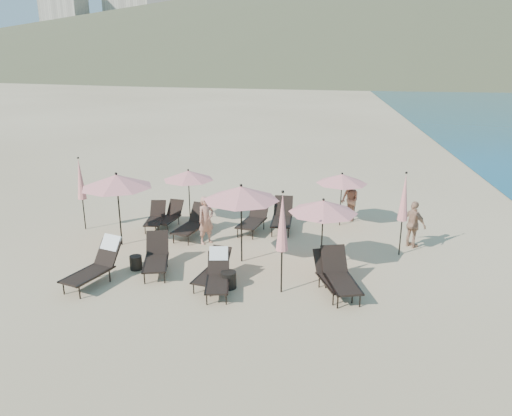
# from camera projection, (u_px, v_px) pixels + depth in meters

# --- Properties ---
(ground) EXTENTS (800.00, 800.00, 0.00)m
(ground) POSITION_uv_depth(u_px,v_px,m) (260.00, 283.00, 14.06)
(ground) COLOR #D6BA8C
(ground) RESTS_ON ground
(volcanic_headland) EXTENTS (690.00, 690.00, 55.00)m
(volcanic_headland) POSITION_uv_depth(u_px,v_px,m) (443.00, 14.00, 284.58)
(volcanic_headland) COLOR brown
(volcanic_headland) RESTS_ON ground
(hotel_skyline) EXTENTS (109.00, 82.00, 55.00)m
(hotel_skyline) POSITION_uv_depth(u_px,v_px,m) (146.00, 17.00, 274.28)
(hotel_skyline) COLOR beige
(hotel_skyline) RESTS_ON ground
(lounger_0) EXTENTS (1.27, 2.01, 1.18)m
(lounger_0) POSITION_uv_depth(u_px,v_px,m) (96.00, 264.00, 13.93)
(lounger_0) COLOR black
(lounger_0) RESTS_ON ground
(lounger_1) EXTENTS (1.05, 1.87, 1.01)m
(lounger_1) POSITION_uv_depth(u_px,v_px,m) (156.00, 256.00, 14.66)
(lounger_1) COLOR black
(lounger_1) RESTS_ON ground
(lounger_2) EXTENTS (0.82, 1.71, 1.02)m
(lounger_2) POSITION_uv_depth(u_px,v_px,m) (218.00, 273.00, 13.50)
(lounger_2) COLOR black
(lounger_2) RESTS_ON ground
(lounger_3) EXTENTS (0.93, 1.65, 0.90)m
(lounger_3) POSITION_uv_depth(u_px,v_px,m) (213.00, 270.00, 13.88)
(lounger_3) COLOR black
(lounger_3) RESTS_ON ground
(lounger_4) EXTENTS (1.17, 1.79, 0.96)m
(lounger_4) POSITION_uv_depth(u_px,v_px,m) (332.00, 275.00, 13.47)
(lounger_4) COLOR black
(lounger_4) RESTS_ON ground
(lounger_5) EXTENTS (1.14, 1.97, 1.07)m
(lounger_5) POSITION_uv_depth(u_px,v_px,m) (340.00, 275.00, 13.37)
(lounger_5) COLOR black
(lounger_5) RESTS_ON ground
(lounger_6) EXTENTS (0.72, 1.56, 0.87)m
(lounger_6) POSITION_uv_depth(u_px,v_px,m) (156.00, 217.00, 18.37)
(lounger_6) COLOR black
(lounger_6) RESTS_ON ground
(lounger_7) EXTENTS (0.83, 1.57, 0.86)m
(lounger_7) POSITION_uv_depth(u_px,v_px,m) (170.00, 216.00, 18.53)
(lounger_7) COLOR black
(lounger_7) RESTS_ON ground
(lounger_8) EXTENTS (1.11, 1.91, 1.03)m
(lounger_8) POSITION_uv_depth(u_px,v_px,m) (192.00, 223.00, 17.46)
(lounger_8) COLOR black
(lounger_8) RESTS_ON ground
(lounger_9) EXTENTS (1.11, 1.97, 1.16)m
(lounger_9) POSITION_uv_depth(u_px,v_px,m) (255.00, 215.00, 18.06)
(lounger_9) COLOR black
(lounger_9) RESTS_ON ground
(lounger_10) EXTENTS (0.72, 1.85, 1.06)m
(lounger_10) POSITION_uv_depth(u_px,v_px,m) (282.00, 216.00, 18.17)
(lounger_10) COLOR black
(lounger_10) RESTS_ON ground
(umbrella_open_0) EXTENTS (2.33, 2.33, 2.50)m
(umbrella_open_0) POSITION_uv_depth(u_px,v_px,m) (117.00, 181.00, 16.18)
(umbrella_open_0) COLOR black
(umbrella_open_0) RESTS_ON ground
(umbrella_open_1) EXTENTS (2.31, 2.31, 2.49)m
(umbrella_open_1) POSITION_uv_depth(u_px,v_px,m) (241.00, 193.00, 14.85)
(umbrella_open_1) COLOR black
(umbrella_open_1) RESTS_ON ground
(umbrella_open_2) EXTENTS (2.03, 2.03, 2.18)m
(umbrella_open_2) POSITION_uv_depth(u_px,v_px,m) (323.00, 207.00, 14.48)
(umbrella_open_2) COLOR black
(umbrella_open_2) RESTS_ON ground
(umbrella_open_3) EXTENTS (1.91, 1.91, 2.05)m
(umbrella_open_3) POSITION_uv_depth(u_px,v_px,m) (188.00, 175.00, 18.61)
(umbrella_open_3) COLOR black
(umbrella_open_3) RESTS_ON ground
(umbrella_open_4) EXTENTS (1.89, 1.89, 2.03)m
(umbrella_open_4) POSITION_uv_depth(u_px,v_px,m) (342.00, 179.00, 18.18)
(umbrella_open_4) COLOR black
(umbrella_open_4) RESTS_ON ground
(umbrella_closed_0) EXTENTS (0.33, 0.33, 2.86)m
(umbrella_closed_0) POSITION_uv_depth(u_px,v_px,m) (282.00, 223.00, 12.93)
(umbrella_closed_0) COLOR black
(umbrella_closed_0) RESTS_ON ground
(umbrella_closed_1) EXTENTS (0.32, 0.32, 2.74)m
(umbrella_closed_1) POSITION_uv_depth(u_px,v_px,m) (404.00, 198.00, 15.42)
(umbrella_closed_1) COLOR black
(umbrella_closed_1) RESTS_ON ground
(umbrella_closed_2) EXTENTS (0.32, 0.32, 2.69)m
(umbrella_closed_2) POSITION_uv_depth(u_px,v_px,m) (80.00, 180.00, 17.75)
(umbrella_closed_2) COLOR black
(umbrella_closed_2) RESTS_ON ground
(side_table_0) EXTENTS (0.36, 0.36, 0.42)m
(side_table_0) POSITION_uv_depth(u_px,v_px,m) (136.00, 263.00, 14.87)
(side_table_0) COLOR black
(side_table_0) RESTS_ON ground
(side_table_1) EXTENTS (0.44, 0.44, 0.47)m
(side_table_1) POSITION_uv_depth(u_px,v_px,m) (229.00, 280.00, 13.71)
(side_table_1) COLOR black
(side_table_1) RESTS_ON ground
(beachgoer_a) EXTENTS (0.70, 0.71, 1.65)m
(beachgoer_a) POSITION_uv_depth(u_px,v_px,m) (206.00, 220.00, 16.73)
(beachgoer_a) COLOR tan
(beachgoer_a) RESTS_ON ground
(beachgoer_b) EXTENTS (0.90, 0.97, 1.59)m
(beachgoer_b) POSITION_uv_depth(u_px,v_px,m) (350.00, 200.00, 19.07)
(beachgoer_b) COLOR #AD7459
(beachgoer_b) RESTS_ON ground
(beachgoer_c) EXTENTS (0.92, 0.93, 1.58)m
(beachgoer_c) POSITION_uv_depth(u_px,v_px,m) (413.00, 224.00, 16.41)
(beachgoer_c) COLOR tan
(beachgoer_c) RESTS_ON ground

